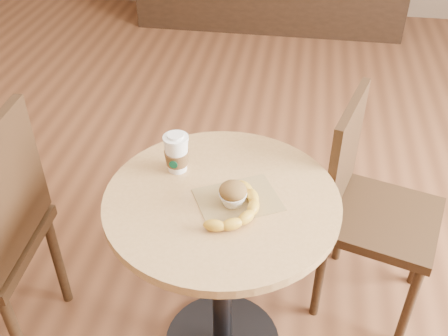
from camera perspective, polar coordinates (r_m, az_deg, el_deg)
name	(u,v)px	position (r m, az deg, el deg)	size (l,w,h in m)	color
cafe_table	(222,246)	(1.73, -0.21, -8.48)	(0.72, 0.72, 0.75)	black
chair_right	(368,204)	(2.01, 15.43, -3.83)	(0.49, 0.49, 0.90)	#352212
kraft_bag	(238,200)	(1.57, 1.52, -3.46)	(0.24, 0.18, 0.00)	olive
coffee_cup	(177,154)	(1.66, -5.18, 1.52)	(0.08, 0.08, 0.13)	white
muffin	(233,194)	(1.53, 0.98, -2.83)	(0.08, 0.08, 0.08)	white
banana	(236,206)	(1.52, 1.36, -4.18)	(0.16, 0.24, 0.03)	gold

